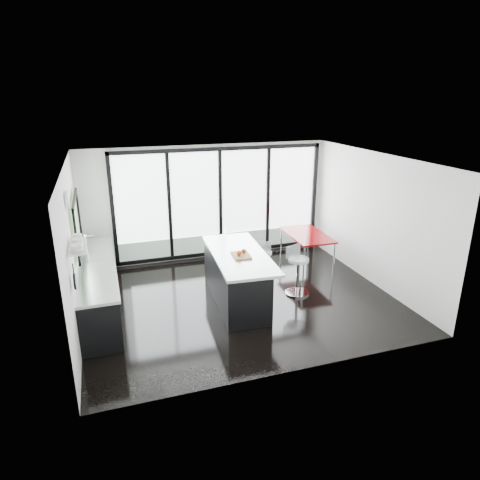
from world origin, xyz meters
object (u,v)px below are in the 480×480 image
object	(u,v)px
island	(235,276)
bar_stool_near	(298,276)
bar_stool_far	(264,266)
red_table	(306,250)

from	to	relation	value
island	bar_stool_near	size ratio (longest dim) A/B	3.20
bar_stool_far	red_table	bearing A→B (deg)	38.00
island	red_table	size ratio (longest dim) A/B	1.70
island	bar_stool_far	distance (m)	1.20
red_table	bar_stool_near	bearing A→B (deg)	-122.74
island	red_table	xyz separation A→B (m)	(2.16, 1.20, -0.11)
island	red_table	world-z (taller)	island
island	bar_stool_near	distance (m)	1.32
bar_stool_far	bar_stool_near	bearing A→B (deg)	-47.49
bar_stool_near	island	bearing A→B (deg)	155.23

